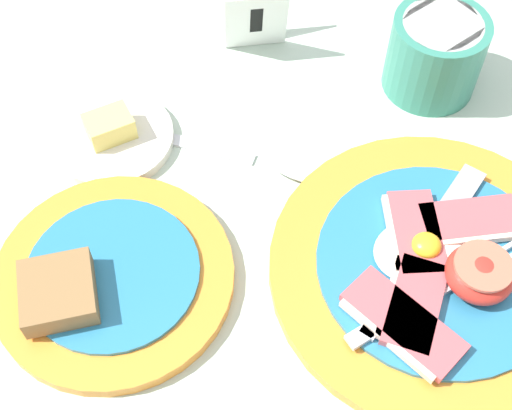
{
  "coord_description": "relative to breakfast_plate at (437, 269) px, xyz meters",
  "views": [
    {
      "loc": [
        -0.11,
        -0.24,
        0.5
      ],
      "look_at": [
        -0.03,
        0.07,
        0.02
      ],
      "focal_mm": 50.0,
      "sensor_mm": 36.0,
      "label": 1
    }
  ],
  "objects": [
    {
      "name": "breakfast_plate",
      "position": [
        0.0,
        0.0,
        0.0
      ],
      "size": [
        0.26,
        0.26,
        0.04
      ],
      "color": "orange",
      "rests_on": "ground_plane"
    },
    {
      "name": "ground_plane",
      "position": [
        -0.09,
        0.01,
        -0.01
      ],
      "size": [
        3.0,
        3.0,
        0.0
      ],
      "primitive_type": "plane",
      "color": "#B7CCB7"
    },
    {
      "name": "teaspoon_by_saucer",
      "position": [
        -0.09,
        0.14,
        -0.01
      ],
      "size": [
        0.17,
        0.12,
        0.01
      ],
      "rotation": [
        0.0,
        0.0,
        5.71
      ],
      "color": "silver",
      "rests_on": "ground_plane"
    },
    {
      "name": "number_card",
      "position": [
        -0.07,
        0.29,
        0.03
      ],
      "size": [
        0.07,
        0.05,
        0.07
      ],
      "rotation": [
        0.0,
        0.0,
        -0.13
      ],
      "color": "white",
      "rests_on": "ground_plane"
    },
    {
      "name": "butter_dish",
      "position": [
        -0.23,
        0.2,
        -0.0
      ],
      "size": [
        0.11,
        0.11,
        0.03
      ],
      "color": "silver",
      "rests_on": "ground_plane"
    },
    {
      "name": "sugar_cup",
      "position": [
        0.08,
        0.2,
        0.03
      ],
      "size": [
        0.09,
        0.09,
        0.07
      ],
      "color": "#337F6B",
      "rests_on": "ground_plane"
    },
    {
      "name": "bread_plate",
      "position": [
        -0.25,
        0.06,
        -0.0
      ],
      "size": [
        0.19,
        0.19,
        0.04
      ],
      "color": "orange",
      "rests_on": "ground_plane"
    }
  ]
}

